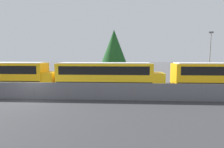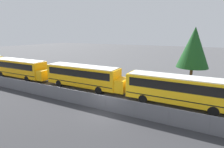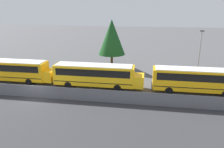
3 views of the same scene
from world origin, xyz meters
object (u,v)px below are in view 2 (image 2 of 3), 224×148
at_px(school_bus_2, 20,67).
at_px(school_bus_4, 181,89).
at_px(school_bus_3, 84,75).
at_px(tree_0, 194,48).

distance_m(school_bus_2, school_bus_4, 26.10).
bearing_deg(school_bus_3, school_bus_4, -1.31).
bearing_deg(school_bus_2, school_bus_4, 0.30).
bearing_deg(school_bus_4, school_bus_2, -179.70).
relative_size(school_bus_2, tree_0, 1.43).
xyz_separation_m(school_bus_3, tree_0, (13.12, 10.93, 3.57)).
xyz_separation_m(school_bus_3, school_bus_4, (12.80, -0.29, 0.00)).
height_order(school_bus_2, tree_0, tree_0).
xyz_separation_m(school_bus_2, school_bus_3, (13.31, 0.43, 0.00)).
relative_size(school_bus_2, school_bus_4, 1.00).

